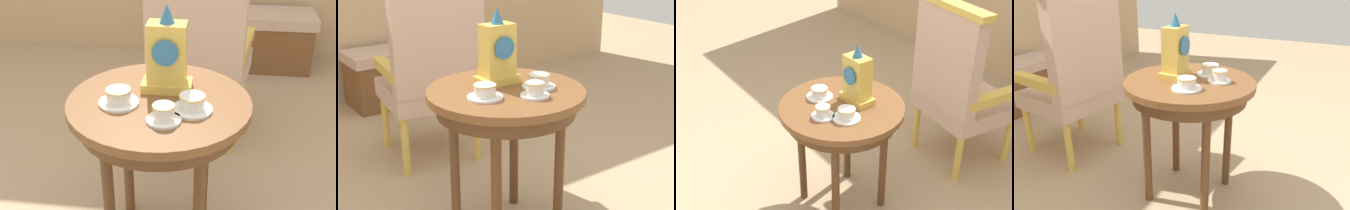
# 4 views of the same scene
# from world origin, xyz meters

# --- Properties ---
(side_table) EXTENTS (0.69, 0.69, 0.69)m
(side_table) POSITION_xyz_m (0.09, -0.03, 0.61)
(side_table) COLOR brown
(side_table) RESTS_ON ground
(teacup_left) EXTENTS (0.15, 0.15, 0.06)m
(teacup_left) POSITION_xyz_m (-0.05, -0.08, 0.72)
(teacup_left) COLOR white
(teacup_left) RESTS_ON side_table
(teacup_right) EXTENTS (0.12, 0.12, 0.06)m
(teacup_right) POSITION_xyz_m (0.13, -0.18, 0.72)
(teacup_right) COLOR white
(teacup_right) RESTS_ON side_table
(teacup_center) EXTENTS (0.15, 0.15, 0.06)m
(teacup_center) POSITION_xyz_m (0.22, -0.10, 0.72)
(teacup_center) COLOR white
(teacup_center) RESTS_ON side_table
(mantel_clock) EXTENTS (0.19, 0.11, 0.34)m
(mantel_clock) POSITION_xyz_m (0.11, 0.05, 0.83)
(mantel_clock) COLOR gold
(mantel_clock) RESTS_ON side_table
(armchair) EXTENTS (0.61, 0.60, 1.14)m
(armchair) POSITION_xyz_m (0.19, 0.82, 0.59)
(armchair) COLOR #CCA893
(armchair) RESTS_ON ground
(window_bench) EXTENTS (0.95, 0.40, 0.44)m
(window_bench) POSITION_xyz_m (0.53, 1.95, 0.22)
(window_bench) COLOR #CCA893
(window_bench) RESTS_ON ground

